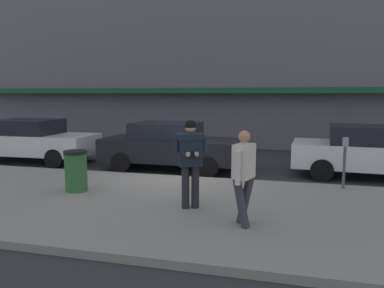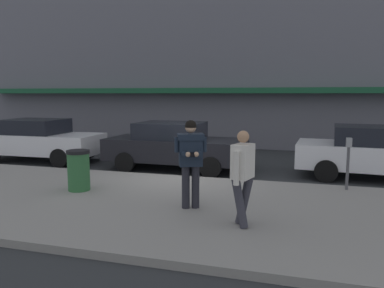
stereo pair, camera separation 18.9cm
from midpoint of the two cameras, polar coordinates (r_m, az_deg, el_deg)
ground_plane at (r=10.95m, az=-0.57°, el=-5.33°), size 80.00×80.00×0.00m
sidewalk at (r=8.02m, az=0.50°, el=-9.69°), size 32.00×5.30×0.14m
curb_paint_line at (r=10.76m, az=4.64°, el=-5.57°), size 28.00×0.12×0.01m
parked_sedan_near at (r=14.74m, az=-21.97°, el=0.60°), size 4.53×1.99×1.54m
parked_sedan_mid at (r=12.16m, az=-2.21°, el=-0.24°), size 4.54×2.01×1.54m
parked_sedan_far at (r=12.01m, az=26.79°, el=-1.16°), size 4.62×2.18×1.54m
man_texting_on_phone at (r=7.51m, az=0.52°, el=-1.61°), size 0.61×0.65×1.81m
pedestrian_in_light_coat at (r=6.59m, az=8.53°, el=-4.29°), size 0.40×0.58×1.70m
parking_meter at (r=9.82m, az=23.23°, el=-1.70°), size 0.12×0.18×1.27m
trash_bin at (r=9.42m, az=-16.34°, el=-3.84°), size 0.55×0.55×0.98m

